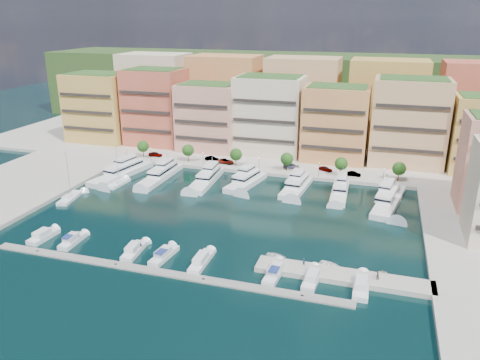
% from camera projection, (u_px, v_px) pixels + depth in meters
% --- Properties ---
extents(ground, '(400.00, 400.00, 0.00)m').
position_uv_depth(ground, '(226.00, 213.00, 113.31)').
color(ground, black).
rests_on(ground, ground).
extents(north_quay, '(220.00, 64.00, 2.00)m').
position_uv_depth(north_quay, '(281.00, 148.00, 169.16)').
color(north_quay, '#9E998E').
rests_on(north_quay, ground).
extents(hillside, '(240.00, 40.00, 58.00)m').
position_uv_depth(hillside, '(304.00, 121.00, 212.41)').
color(hillside, '#1F3515').
rests_on(hillside, ground).
extents(south_pontoon, '(72.00, 2.20, 0.35)m').
position_uv_depth(south_pontoon, '(159.00, 273.00, 87.11)').
color(south_pontoon, gray).
rests_on(south_pontoon, ground).
extents(finger_pier, '(32.00, 5.00, 2.00)m').
position_uv_depth(finger_pier, '(342.00, 279.00, 85.15)').
color(finger_pier, '#9E998E').
rests_on(finger_pier, ground).
extents(apartment_0, '(22.00, 16.50, 24.80)m').
position_uv_depth(apartment_0, '(100.00, 107.00, 172.26)').
color(apartment_0, '#BE9645').
rests_on(apartment_0, north_quay).
extents(apartment_1, '(20.00, 16.50, 26.80)m').
position_uv_depth(apartment_1, '(156.00, 107.00, 167.61)').
color(apartment_1, '#C55D41').
rests_on(apartment_1, north_quay).
extents(apartment_2, '(20.00, 15.50, 22.80)m').
position_uv_depth(apartment_2, '(209.00, 117.00, 160.64)').
color(apartment_2, '#E0917D').
rests_on(apartment_2, north_quay).
extents(apartment_3, '(22.00, 16.50, 25.80)m').
position_uv_depth(apartment_3, '(270.00, 115.00, 156.10)').
color(apartment_3, beige).
rests_on(apartment_3, north_quay).
extents(apartment_4, '(20.00, 15.50, 23.80)m').
position_uv_depth(apartment_4, '(335.00, 123.00, 148.51)').
color(apartment_4, '#C9774B').
rests_on(apartment_4, north_quay).
extents(apartment_5, '(22.00, 16.50, 26.80)m').
position_uv_depth(apartment_5, '(409.00, 122.00, 143.70)').
color(apartment_5, tan).
rests_on(apartment_5, north_quay).
extents(backblock_0, '(26.00, 18.00, 30.00)m').
position_uv_depth(backblock_0, '(156.00, 92.00, 189.93)').
color(backblock_0, beige).
rests_on(backblock_0, north_quay).
extents(backblock_1, '(26.00, 18.00, 30.00)m').
position_uv_depth(backblock_1, '(226.00, 95.00, 181.59)').
color(backblock_1, '#C9774B').
rests_on(backblock_1, north_quay).
extents(backblock_2, '(26.00, 18.00, 30.00)m').
position_uv_depth(backblock_2, '(302.00, 99.00, 173.25)').
color(backblock_2, tan).
rests_on(backblock_2, north_quay).
extents(backblock_3, '(26.00, 18.00, 30.00)m').
position_uv_depth(backblock_3, '(387.00, 103.00, 164.91)').
color(backblock_3, '#BE9645').
rests_on(backblock_3, north_quay).
extents(backblock_4, '(26.00, 18.00, 30.00)m').
position_uv_depth(backblock_4, '(480.00, 108.00, 156.57)').
color(backblock_4, '#C55D41').
rests_on(backblock_4, north_quay).
extents(tree_0, '(3.80, 3.80, 5.65)m').
position_uv_depth(tree_0, '(143.00, 146.00, 153.03)').
color(tree_0, '#473323').
rests_on(tree_0, north_quay).
extents(tree_1, '(3.80, 3.80, 5.65)m').
position_uv_depth(tree_1, '(188.00, 150.00, 148.58)').
color(tree_1, '#473323').
rests_on(tree_1, north_quay).
extents(tree_2, '(3.80, 3.80, 5.65)m').
position_uv_depth(tree_2, '(236.00, 154.00, 144.13)').
color(tree_2, '#473323').
rests_on(tree_2, north_quay).
extents(tree_3, '(3.80, 3.80, 5.65)m').
position_uv_depth(tree_3, '(287.00, 159.00, 139.68)').
color(tree_3, '#473323').
rests_on(tree_3, north_quay).
extents(tree_4, '(3.80, 3.80, 5.65)m').
position_uv_depth(tree_4, '(341.00, 164.00, 135.23)').
color(tree_4, '#473323').
rests_on(tree_4, north_quay).
extents(tree_5, '(3.80, 3.80, 5.65)m').
position_uv_depth(tree_5, '(399.00, 169.00, 130.78)').
color(tree_5, '#473323').
rests_on(tree_5, north_quay).
extents(lamppost_0, '(0.30, 0.30, 4.20)m').
position_uv_depth(lamppost_0, '(151.00, 152.00, 150.15)').
color(lamppost_0, black).
rests_on(lamppost_0, north_quay).
extents(lamppost_1, '(0.30, 0.30, 4.20)m').
position_uv_depth(lamppost_1, '(203.00, 157.00, 145.14)').
color(lamppost_1, black).
rests_on(lamppost_1, north_quay).
extents(lamppost_2, '(0.30, 0.30, 4.20)m').
position_uv_depth(lamppost_2, '(259.00, 162.00, 140.14)').
color(lamppost_2, black).
rests_on(lamppost_2, north_quay).
extents(lamppost_3, '(0.30, 0.30, 4.20)m').
position_uv_depth(lamppost_3, '(319.00, 167.00, 135.13)').
color(lamppost_3, black).
rests_on(lamppost_3, north_quay).
extents(lamppost_4, '(0.30, 0.30, 4.20)m').
position_uv_depth(lamppost_4, '(384.00, 173.00, 130.13)').
color(lamppost_4, black).
rests_on(lamppost_4, north_quay).
extents(yacht_0, '(9.31, 24.54, 7.30)m').
position_uv_depth(yacht_0, '(123.00, 171.00, 139.83)').
color(yacht_0, white).
rests_on(yacht_0, ground).
extents(yacht_1, '(5.12, 22.03, 7.30)m').
position_uv_depth(yacht_1, '(161.00, 175.00, 137.32)').
color(yacht_1, white).
rests_on(yacht_1, ground).
extents(yacht_2, '(5.70, 20.58, 7.30)m').
position_uv_depth(yacht_2, '(207.00, 178.00, 134.06)').
color(yacht_2, white).
rests_on(yacht_2, ground).
extents(yacht_3, '(8.42, 17.95, 7.30)m').
position_uv_depth(yacht_3, '(246.00, 180.00, 132.15)').
color(yacht_3, white).
rests_on(yacht_3, ground).
extents(yacht_4, '(6.62, 17.77, 7.30)m').
position_uv_depth(yacht_4, '(297.00, 186.00, 128.12)').
color(yacht_4, white).
rests_on(yacht_4, ground).
extents(yacht_5, '(4.52, 17.62, 7.30)m').
position_uv_depth(yacht_5, '(340.00, 190.00, 124.81)').
color(yacht_5, white).
rests_on(yacht_5, ground).
extents(yacht_6, '(8.77, 23.73, 7.30)m').
position_uv_depth(yacht_6, '(389.00, 199.00, 118.94)').
color(yacht_6, white).
rests_on(yacht_6, ground).
extents(cruiser_0, '(3.20, 7.48, 2.55)m').
position_uv_depth(cruiser_0, '(43.00, 236.00, 100.15)').
color(cruiser_0, silver).
rests_on(cruiser_0, ground).
extents(cruiser_1, '(2.71, 7.38, 2.66)m').
position_uv_depth(cruiser_1, '(72.00, 241.00, 98.09)').
color(cruiser_1, silver).
rests_on(cruiser_1, ground).
extents(cruiser_3, '(3.20, 8.08, 2.55)m').
position_uv_depth(cruiser_3, '(134.00, 251.00, 94.07)').
color(cruiser_3, silver).
rests_on(cruiser_3, ground).
extents(cruiser_4, '(3.21, 8.39, 2.66)m').
position_uv_depth(cruiser_4, '(164.00, 255.00, 92.20)').
color(cruiser_4, silver).
rests_on(cruiser_4, ground).
extents(cruiser_5, '(2.48, 9.00, 2.55)m').
position_uv_depth(cruiser_5, '(201.00, 261.00, 90.00)').
color(cruiser_5, silver).
rests_on(cruiser_5, ground).
extents(cruiser_7, '(3.05, 8.72, 2.66)m').
position_uv_depth(cruiser_7, '(275.00, 273.00, 85.95)').
color(cruiser_7, silver).
rests_on(cruiser_7, ground).
extents(cruiser_8, '(2.93, 8.08, 2.55)m').
position_uv_depth(cruiser_8, '(312.00, 279.00, 84.06)').
color(cruiser_8, silver).
rests_on(cruiser_8, ground).
extents(cruiser_9, '(2.77, 8.72, 2.55)m').
position_uv_depth(cruiser_9, '(361.00, 287.00, 81.68)').
color(cruiser_9, silver).
rests_on(cruiser_9, ground).
extents(sailboat_1, '(4.47, 9.95, 13.20)m').
position_uv_depth(sailboat_1, '(70.00, 198.00, 121.67)').
color(sailboat_1, white).
rests_on(sailboat_1, ground).
extents(sailboat_2, '(3.35, 8.60, 13.20)m').
position_uv_depth(sailboat_2, '(118.00, 184.00, 131.99)').
color(sailboat_2, white).
rests_on(sailboat_2, ground).
extents(tender_0, '(4.42, 3.40, 0.85)m').
position_uv_depth(tender_0, '(276.00, 256.00, 92.26)').
color(tender_0, silver).
rests_on(tender_0, ground).
extents(tender_2, '(4.85, 4.07, 0.86)m').
position_uv_depth(tender_2, '(330.00, 265.00, 89.04)').
color(tender_2, white).
rests_on(tender_2, ground).
extents(tender_3, '(1.87, 1.65, 0.91)m').
position_uv_depth(tender_3, '(382.00, 272.00, 86.46)').
color(tender_3, beige).
rests_on(tender_3, ground).
extents(car_0, '(4.63, 2.19, 1.53)m').
position_uv_depth(car_0, '(155.00, 154.00, 155.08)').
color(car_0, gray).
rests_on(car_0, north_quay).
extents(car_1, '(4.61, 2.08, 1.47)m').
position_uv_depth(car_1, '(212.00, 159.00, 150.38)').
color(car_1, gray).
rests_on(car_1, north_quay).
extents(car_2, '(5.60, 3.15, 1.48)m').
position_uv_depth(car_2, '(226.00, 161.00, 147.61)').
color(car_2, gray).
rests_on(car_2, north_quay).
extents(car_3, '(5.41, 2.95, 1.49)m').
position_uv_depth(car_3, '(291.00, 166.00, 143.06)').
color(car_3, gray).
rests_on(car_3, north_quay).
extents(car_4, '(4.52, 3.30, 1.43)m').
position_uv_depth(car_4, '(326.00, 169.00, 140.53)').
color(car_4, gray).
rests_on(car_4, north_quay).
extents(car_5, '(4.21, 1.74, 1.36)m').
position_uv_depth(car_5, '(354.00, 174.00, 136.10)').
color(car_5, gray).
rests_on(car_5, north_quay).
extents(person_0, '(0.66, 0.64, 1.53)m').
position_uv_depth(person_0, '(304.00, 262.00, 87.51)').
color(person_0, '#222644').
rests_on(person_0, finger_pier).
extents(person_1, '(0.97, 0.89, 1.60)m').
position_uv_depth(person_1, '(377.00, 275.00, 82.78)').
color(person_1, '#4E392F').
rests_on(person_1, finger_pier).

